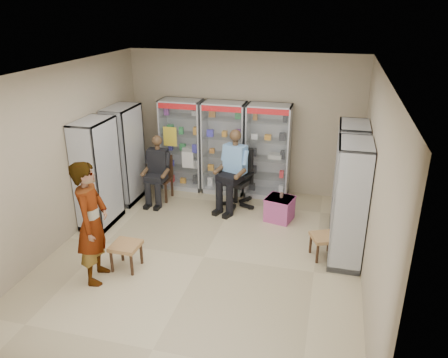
% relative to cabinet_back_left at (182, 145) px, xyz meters
% --- Properties ---
extents(floor, '(6.00, 6.00, 0.00)m').
position_rel_cabinet_back_left_xyz_m(floor, '(1.30, -2.73, -1.00)').
color(floor, tan).
rests_on(floor, ground).
extents(room_shell, '(5.02, 6.02, 3.01)m').
position_rel_cabinet_back_left_xyz_m(room_shell, '(1.30, -2.73, 0.97)').
color(room_shell, tan).
rests_on(room_shell, ground).
extents(cabinet_back_left, '(0.90, 0.50, 2.00)m').
position_rel_cabinet_back_left_xyz_m(cabinet_back_left, '(0.00, 0.00, 0.00)').
color(cabinet_back_left, '#A2A5A9').
rests_on(cabinet_back_left, floor).
extents(cabinet_back_mid, '(0.90, 0.50, 2.00)m').
position_rel_cabinet_back_left_xyz_m(cabinet_back_mid, '(0.95, 0.00, 0.00)').
color(cabinet_back_mid, silver).
rests_on(cabinet_back_mid, floor).
extents(cabinet_back_right, '(0.90, 0.50, 2.00)m').
position_rel_cabinet_back_left_xyz_m(cabinet_back_right, '(1.90, 0.00, 0.00)').
color(cabinet_back_right, '#A9ABB1').
rests_on(cabinet_back_right, floor).
extents(cabinet_right_far, '(0.90, 0.50, 2.00)m').
position_rel_cabinet_back_left_xyz_m(cabinet_right_far, '(3.53, -1.13, 0.00)').
color(cabinet_right_far, '#A1A4A7').
rests_on(cabinet_right_far, floor).
extents(cabinet_right_near, '(0.90, 0.50, 2.00)m').
position_rel_cabinet_back_left_xyz_m(cabinet_right_near, '(3.53, -2.23, 0.00)').
color(cabinet_right_near, '#AAADB1').
rests_on(cabinet_right_near, floor).
extents(cabinet_left_far, '(0.90, 0.50, 2.00)m').
position_rel_cabinet_back_left_xyz_m(cabinet_left_far, '(-0.93, -0.93, 0.00)').
color(cabinet_left_far, '#A0A3A7').
rests_on(cabinet_left_far, floor).
extents(cabinet_left_near, '(0.90, 0.50, 2.00)m').
position_rel_cabinet_back_left_xyz_m(cabinet_left_near, '(-0.93, -2.03, 0.00)').
color(cabinet_left_near, '#B4B7BC').
rests_on(cabinet_left_near, floor).
extents(wooden_chair, '(0.42, 0.42, 0.94)m').
position_rel_cabinet_back_left_xyz_m(wooden_chair, '(-0.25, -0.73, -0.53)').
color(wooden_chair, black).
rests_on(wooden_chair, floor).
extents(seated_customer, '(0.44, 0.60, 1.34)m').
position_rel_cabinet_back_left_xyz_m(seated_customer, '(-0.25, -0.78, -0.33)').
color(seated_customer, black).
rests_on(seated_customer, floor).
extents(office_chair, '(0.83, 0.83, 1.21)m').
position_rel_cabinet_back_left_xyz_m(office_chair, '(1.37, -0.66, -0.40)').
color(office_chair, black).
rests_on(office_chair, floor).
extents(seated_shopkeeper, '(0.70, 0.83, 1.54)m').
position_rel_cabinet_back_left_xyz_m(seated_shopkeeper, '(1.37, -0.71, -0.23)').
color(seated_shopkeeper, '#6CA8D5').
rests_on(seated_shopkeeper, floor).
extents(pink_trunk, '(0.57, 0.56, 0.46)m').
position_rel_cabinet_back_left_xyz_m(pink_trunk, '(2.32, -1.08, -0.77)').
color(pink_trunk, '#B94A7A').
rests_on(pink_trunk, floor).
extents(tea_glass, '(0.07, 0.07, 0.11)m').
position_rel_cabinet_back_left_xyz_m(tea_glass, '(2.35, -1.05, -0.49)').
color(tea_glass, '#5A1007').
rests_on(tea_glass, pink_trunk).
extents(woven_stool_a, '(0.52, 0.52, 0.40)m').
position_rel_cabinet_back_left_xyz_m(woven_stool_a, '(3.20, -2.24, -0.80)').
color(woven_stool_a, '#B4814C').
rests_on(woven_stool_a, floor).
extents(woven_stool_b, '(0.43, 0.43, 0.42)m').
position_rel_cabinet_back_left_xyz_m(woven_stool_b, '(0.21, -3.32, -0.79)').
color(woven_stool_b, '#AC7548').
rests_on(woven_stool_b, floor).
extents(standing_man, '(0.58, 0.76, 1.89)m').
position_rel_cabinet_back_left_xyz_m(standing_man, '(-0.09, -3.69, -0.06)').
color(standing_man, gray).
rests_on(standing_man, floor).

